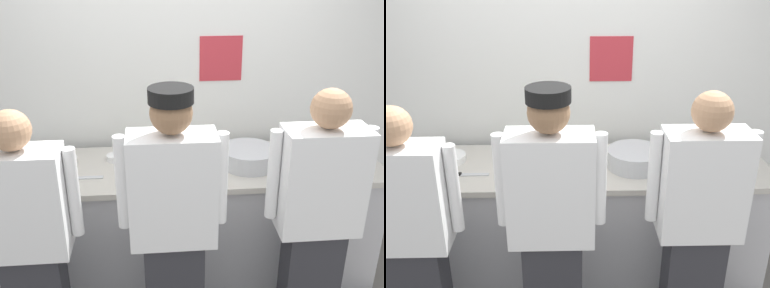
# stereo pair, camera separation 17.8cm
# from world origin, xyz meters

# --- Properties ---
(wall_back) EXTENTS (4.42, 0.11, 2.99)m
(wall_back) POSITION_xyz_m (0.00, 0.89, 1.49)
(wall_back) COLOR silver
(wall_back) RESTS_ON ground
(prep_counter) EXTENTS (2.82, 0.74, 0.94)m
(prep_counter) POSITION_xyz_m (0.00, 0.39, 0.47)
(prep_counter) COLOR #B2B2B7
(prep_counter) RESTS_ON ground
(chef_near_left) EXTENTS (0.60, 0.24, 1.62)m
(chef_near_left) POSITION_xyz_m (-0.90, -0.30, 0.86)
(chef_near_left) COLOR #2D2D33
(chef_near_left) RESTS_ON ground
(chef_center) EXTENTS (0.62, 0.24, 1.71)m
(chef_center) POSITION_xyz_m (-0.10, -0.30, 0.92)
(chef_center) COLOR #2D2D33
(chef_center) RESTS_ON ground
(chef_far_right) EXTENTS (0.61, 0.24, 1.67)m
(chef_far_right) POSITION_xyz_m (0.75, -0.26, 0.89)
(chef_far_right) COLOR #2D2D33
(chef_far_right) RESTS_ON ground
(plate_stack_front) EXTENTS (0.24, 0.24, 0.05)m
(plate_stack_front) POSITION_xyz_m (-0.86, 0.48, 0.96)
(plate_stack_front) COLOR white
(plate_stack_front) RESTS_ON prep_counter
(mixing_bowl_steel) EXTENTS (0.39, 0.39, 0.13)m
(mixing_bowl_steel) POSITION_xyz_m (0.46, 0.36, 1.00)
(mixing_bowl_steel) COLOR #B7BABF
(mixing_bowl_steel) RESTS_ON prep_counter
(sheet_tray) EXTENTS (0.47, 0.40, 0.02)m
(sheet_tray) POSITION_xyz_m (1.05, 0.40, 0.95)
(sheet_tray) COLOR #B7BABF
(sheet_tray) RESTS_ON prep_counter
(squeeze_bottle_primary) EXTENTS (0.06, 0.06, 0.19)m
(squeeze_bottle_primary) POSITION_xyz_m (-0.17, 0.50, 1.03)
(squeeze_bottle_primary) COLOR #56A333
(squeeze_bottle_primary) RESTS_ON prep_counter
(squeeze_bottle_secondary) EXTENTS (0.06, 0.06, 0.21)m
(squeeze_bottle_secondary) POSITION_xyz_m (-0.15, 0.21, 1.04)
(squeeze_bottle_secondary) COLOR #E5E066
(squeeze_bottle_secondary) RESTS_ON prep_counter
(ramekin_red_sauce) EXTENTS (0.09, 0.09, 0.04)m
(ramekin_red_sauce) POSITION_xyz_m (-1.06, 0.21, 0.96)
(ramekin_red_sauce) COLOR white
(ramekin_red_sauce) RESTS_ON prep_counter
(ramekin_orange_sauce) EXTENTS (0.11, 0.11, 0.04)m
(ramekin_orange_sauce) POSITION_xyz_m (-0.49, 0.52, 0.96)
(ramekin_orange_sauce) COLOR white
(ramekin_orange_sauce) RESTS_ON prep_counter
(deli_cup) EXTENTS (0.09, 0.09, 0.10)m
(deli_cup) POSITION_xyz_m (-1.06, 0.48, 0.99)
(deli_cup) COLOR white
(deli_cup) RESTS_ON prep_counter
(chefs_knife) EXTENTS (0.28, 0.03, 0.02)m
(chefs_knife) POSITION_xyz_m (-0.70, 0.26, 0.95)
(chefs_knife) COLOR #B7BABF
(chefs_knife) RESTS_ON prep_counter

